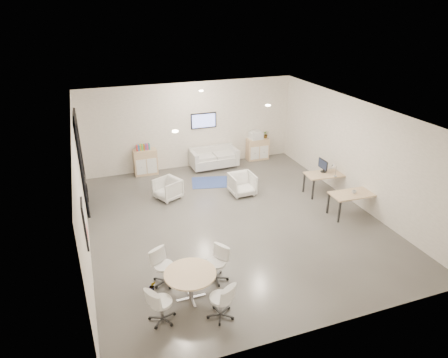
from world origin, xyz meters
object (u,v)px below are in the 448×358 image
desk_front (353,195)px  round_table (190,276)px  sideboard_left (146,162)px  desk_rear (326,176)px  loveseat (213,158)px  sideboard_right (257,149)px  armchair_left (168,188)px  armchair_right (242,183)px

desk_front → round_table: (-5.47, -1.98, -0.04)m
sideboard_left → desk_rear: (5.30, -3.58, 0.16)m
loveseat → sideboard_right: bearing=4.2°
desk_front → round_table: bearing=-158.2°
armchair_left → round_table: 4.88m
sideboard_right → desk_front: size_ratio=0.64×
armchair_right → desk_front: size_ratio=0.58×
desk_rear → sideboard_right: bearing=108.3°
sideboard_right → armchair_right: 3.28m
armchair_right → desk_front: armchair_right is taller
sideboard_left → armchair_right: 3.85m
sideboard_left → sideboard_right: sideboard_left is taller
armchair_left → sideboard_right: bearing=92.5°
round_table → desk_front: bearing=19.9°
desk_rear → desk_front: same height
armchair_left → sideboard_left: bearing=162.4°
armchair_left → desk_rear: bearing=49.0°
armchair_right → desk_front: bearing=-44.5°
round_table → desk_rear: bearing=32.3°
sideboard_left → sideboard_right: (4.47, 0.01, -0.04)m
round_table → armchair_right: bearing=55.9°
loveseat → armchair_left: bearing=-139.4°
sideboard_left → loveseat: 2.55m
desk_rear → desk_front: size_ratio=1.03×
sideboard_right → desk_front: 5.17m
sideboard_left → desk_rear: bearing=-34.0°
sideboard_right → armchair_left: size_ratio=1.16×
loveseat → desk_front: loveseat is taller
sideboard_left → loveseat: (2.54, -0.20, -0.11)m
sideboard_left → desk_rear: size_ratio=0.68×
round_table → loveseat: bearing=68.0°
armchair_left → desk_front: (4.91, -2.86, 0.25)m
sideboard_right → armchair_right: sideboard_right is taller
desk_front → armchair_left: bearing=151.7°
armchair_right → round_table: size_ratio=0.72×
armchair_left → round_table: bearing=-32.6°
armchair_right → round_table: armchair_right is taller
round_table → sideboard_right: bearing=56.4°
sideboard_left → desk_rear: sideboard_left is taller
sideboard_right → armchair_right: (-1.77, -2.76, -0.04)m
sideboard_right → loveseat: 1.94m
sideboard_left → sideboard_right: size_ratio=1.09×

